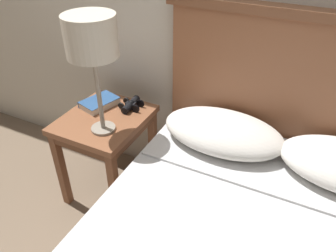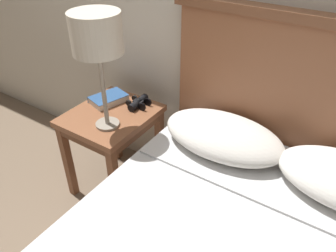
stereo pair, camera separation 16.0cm
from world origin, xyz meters
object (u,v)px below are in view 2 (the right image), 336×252
nightstand (112,126)px  book_on_nightstand (108,99)px  binoculars_pair (138,103)px  table_lamp (97,36)px

nightstand → book_on_nightstand: size_ratio=2.33×
nightstand → book_on_nightstand: (-0.10, 0.09, 0.11)m
binoculars_pair → book_on_nightstand: bearing=-161.9°
nightstand → table_lamp: 0.60m
nightstand → binoculars_pair: bearing=60.7°
table_lamp → binoculars_pair: bearing=86.4°
table_lamp → book_on_nightstand: 0.54m
nightstand → table_lamp: size_ratio=0.92×
nightstand → table_lamp: bearing=-55.3°
book_on_nightstand → binoculars_pair: (0.18, 0.06, 0.00)m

